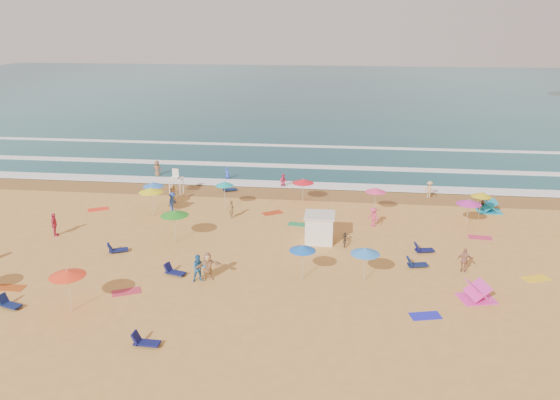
# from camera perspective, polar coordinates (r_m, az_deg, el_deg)

# --- Properties ---
(ground) EXTENTS (220.00, 220.00, 0.00)m
(ground) POSITION_cam_1_polar(r_m,az_deg,el_deg) (40.28, -5.09, -4.58)
(ground) COLOR gold
(ground) RESTS_ON ground
(ocean) EXTENTS (220.00, 140.00, 0.18)m
(ocean) POSITION_cam_1_polar(r_m,az_deg,el_deg) (121.49, 3.04, 11.10)
(ocean) COLOR #0C4756
(ocean) RESTS_ON ground
(wet_sand) EXTENTS (220.00, 220.00, 0.00)m
(wet_sand) POSITION_cam_1_polar(r_m,az_deg,el_deg) (51.80, -2.31, 0.83)
(wet_sand) COLOR olive
(wet_sand) RESTS_ON ground
(surf_foam) EXTENTS (200.00, 18.70, 0.05)m
(surf_foam) POSITION_cam_1_polar(r_m,az_deg,el_deg) (60.15, -1.00, 3.46)
(surf_foam) COLOR white
(surf_foam) RESTS_ON ground
(cabana) EXTENTS (2.00, 2.00, 2.00)m
(cabana) POSITION_cam_1_polar(r_m,az_deg,el_deg) (40.32, 4.14, -2.99)
(cabana) COLOR white
(cabana) RESTS_ON ground
(cabana_roof) EXTENTS (2.20, 2.20, 0.12)m
(cabana_roof) POSITION_cam_1_polar(r_m,az_deg,el_deg) (39.94, 4.17, -1.58)
(cabana_roof) COLOR silver
(cabana_roof) RESTS_ON cabana
(bicycle) EXTENTS (0.71, 1.89, 0.98)m
(bicycle) POSITION_cam_1_polar(r_m,az_deg,el_deg) (40.20, 6.81, -3.93)
(bicycle) COLOR black
(bicycle) RESTS_ON ground
(lifeguard_stand) EXTENTS (1.20, 1.20, 2.10)m
(lifeguard_stand) POSITION_cam_1_polar(r_m,az_deg,el_deg) (51.71, -10.79, 1.69)
(lifeguard_stand) COLOR white
(lifeguard_stand) RESTS_ON ground
(beach_umbrellas) EXTENTS (63.54, 22.91, 0.77)m
(beach_umbrellas) POSITION_cam_1_polar(r_m,az_deg,el_deg) (39.83, -0.66, -1.40)
(beach_umbrellas) COLOR #3184DF
(beach_umbrellas) RESTS_ON ground
(loungers) EXTENTS (44.53, 26.69, 0.34)m
(loungers) POSITION_cam_1_polar(r_m,az_deg,el_deg) (37.34, 0.62, -6.15)
(loungers) COLOR #0F1B4C
(loungers) RESTS_ON ground
(towels) EXTENTS (45.34, 18.36, 0.03)m
(towels) POSITION_cam_1_polar(r_m,az_deg,el_deg) (39.04, -6.95, -5.40)
(towels) COLOR #AD4715
(towels) RESTS_ON ground
(popup_tents) EXTENTS (6.62, 17.73, 1.20)m
(popup_tents) POSITION_cam_1_polar(r_m,az_deg,el_deg) (42.01, 20.62, -3.87)
(popup_tents) COLOR #F436B2
(popup_tents) RESTS_ON ground
(beachgoers) EXTENTS (45.13, 25.06, 2.11)m
(beachgoers) POSITION_cam_1_polar(r_m,az_deg,el_deg) (43.69, -5.31, -1.56)
(beachgoers) COLOR tan
(beachgoers) RESTS_ON ground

